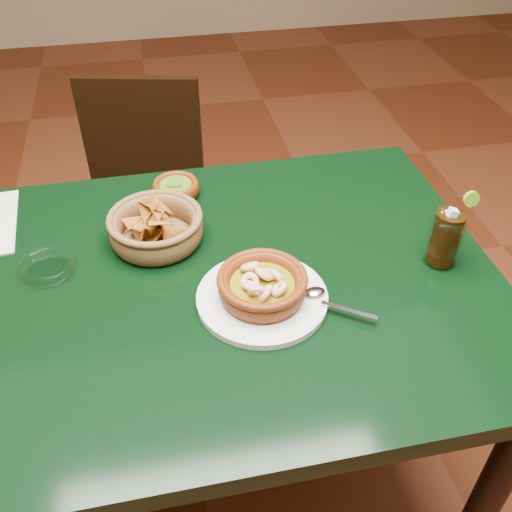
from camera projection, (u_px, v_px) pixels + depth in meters
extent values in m
plane|color=#471C0C|center=(204.00, 487.00, 1.54)|extent=(7.00, 7.00, 0.00)
cube|color=black|center=(181.00, 292.00, 1.07)|extent=(1.20, 0.80, 0.04)
cylinder|color=black|center=(484.00, 505.00, 1.14)|extent=(0.06, 0.06, 0.71)
cylinder|color=black|center=(366.00, 280.00, 1.65)|extent=(0.06, 0.06, 0.71)
cube|color=black|center=(142.00, 230.00, 1.74)|extent=(0.45, 0.45, 0.04)
cylinder|color=black|center=(89.00, 314.00, 1.75)|extent=(0.03, 0.03, 0.41)
cylinder|color=black|center=(194.00, 316.00, 1.75)|extent=(0.03, 0.03, 0.41)
cylinder|color=black|center=(112.00, 247.00, 2.00)|extent=(0.03, 0.03, 0.41)
cylinder|color=black|center=(204.00, 249.00, 2.00)|extent=(0.03, 0.03, 0.41)
cube|color=black|center=(143.00, 140.00, 1.74)|extent=(0.36, 0.11, 0.40)
cylinder|color=silver|center=(262.00, 298.00, 1.02)|extent=(0.24, 0.24, 0.01)
cylinder|color=#531F07|center=(262.00, 294.00, 1.01)|extent=(0.14, 0.14, 0.01)
torus|color=#531F07|center=(262.00, 286.00, 1.00)|extent=(0.18, 0.18, 0.04)
torus|color=#531F07|center=(262.00, 278.00, 0.99)|extent=(0.16, 0.16, 0.01)
cylinder|color=#6C6008|center=(262.00, 285.00, 1.00)|extent=(0.12, 0.12, 0.01)
torus|color=beige|center=(277.00, 276.00, 1.00)|extent=(0.04, 0.04, 0.04)
torus|color=beige|center=(269.00, 274.00, 1.01)|extent=(0.05, 0.05, 0.03)
torus|color=beige|center=(264.00, 274.00, 1.00)|extent=(0.04, 0.04, 0.04)
torus|color=beige|center=(250.00, 266.00, 1.01)|extent=(0.05, 0.05, 0.04)
torus|color=beige|center=(250.00, 282.00, 0.99)|extent=(0.05, 0.05, 0.03)
torus|color=beige|center=(251.00, 286.00, 0.98)|extent=(0.05, 0.05, 0.03)
torus|color=beige|center=(258.00, 291.00, 0.96)|extent=(0.05, 0.04, 0.05)
torus|color=beige|center=(265.00, 294.00, 0.97)|extent=(0.04, 0.05, 0.04)
torus|color=beige|center=(279.00, 289.00, 0.97)|extent=(0.05, 0.05, 0.04)
cube|color=silver|center=(349.00, 310.00, 0.98)|extent=(0.09, 0.06, 0.00)
ellipsoid|color=silver|center=(315.00, 292.00, 1.01)|extent=(0.04, 0.03, 0.01)
cylinder|color=brown|center=(158.00, 239.00, 1.15)|extent=(0.16, 0.16, 0.01)
torus|color=brown|center=(156.00, 229.00, 1.13)|extent=(0.22, 0.22, 0.06)
torus|color=brown|center=(155.00, 218.00, 1.12)|extent=(0.19, 0.19, 0.01)
cone|color=#9E601B|center=(135.00, 225.00, 1.14)|extent=(0.08, 0.06, 0.08)
cone|color=#9E601B|center=(171.00, 234.00, 1.12)|extent=(0.09, 0.05, 0.09)
cone|color=#9E601B|center=(151.00, 219.00, 1.10)|extent=(0.07, 0.07, 0.08)
cone|color=#9E601B|center=(156.00, 208.00, 1.14)|extent=(0.08, 0.05, 0.09)
cone|color=#9E601B|center=(158.00, 222.00, 1.07)|extent=(0.10, 0.09, 0.04)
cone|color=#9E601B|center=(148.00, 225.00, 1.11)|extent=(0.09, 0.07, 0.06)
cone|color=#9E601B|center=(153.00, 223.00, 1.12)|extent=(0.09, 0.08, 0.05)
cone|color=#9E601B|center=(150.00, 206.00, 1.11)|extent=(0.08, 0.08, 0.06)
cone|color=#9E601B|center=(155.00, 213.00, 1.10)|extent=(0.07, 0.07, 0.09)
cone|color=#9E601B|center=(151.00, 240.00, 1.11)|extent=(0.07, 0.08, 0.05)
cone|color=#9E601B|center=(156.00, 209.00, 1.12)|extent=(0.08, 0.06, 0.07)
cone|color=#9E601B|center=(141.00, 234.00, 1.11)|extent=(0.04, 0.09, 0.08)
cone|color=#9E601B|center=(137.00, 225.00, 1.14)|extent=(0.09, 0.06, 0.08)
cone|color=#9E601B|center=(154.00, 221.00, 1.14)|extent=(0.08, 0.07, 0.06)
cone|color=#9E601B|center=(154.00, 227.00, 1.14)|extent=(0.10, 0.08, 0.06)
cone|color=#9E601B|center=(158.00, 230.00, 1.13)|extent=(0.08, 0.06, 0.07)
cone|color=#9E601B|center=(160.00, 205.00, 1.13)|extent=(0.07, 0.10, 0.07)
cone|color=#9E601B|center=(142.00, 225.00, 1.08)|extent=(0.07, 0.07, 0.07)
cone|color=#9E601B|center=(148.00, 223.00, 1.12)|extent=(0.08, 0.06, 0.05)
cone|color=#9E601B|center=(155.00, 225.00, 1.13)|extent=(0.10, 0.05, 0.09)
cone|color=#9E601B|center=(150.00, 214.00, 1.10)|extent=(0.08, 0.06, 0.08)
cone|color=#9E601B|center=(159.00, 218.00, 1.10)|extent=(0.04, 0.09, 0.09)
cone|color=#9E601B|center=(154.00, 209.00, 1.11)|extent=(0.07, 0.07, 0.07)
cone|color=#9E601B|center=(165.00, 217.00, 1.16)|extent=(0.10, 0.08, 0.06)
cylinder|color=#531F07|center=(176.00, 194.00, 1.28)|extent=(0.09, 0.09, 0.01)
torus|color=#531F07|center=(176.00, 188.00, 1.27)|extent=(0.12, 0.12, 0.04)
cylinder|color=#2F540F|center=(176.00, 186.00, 1.26)|extent=(0.07, 0.07, 0.01)
sphere|color=#2F540F|center=(178.00, 185.00, 1.25)|extent=(0.02, 0.02, 0.02)
sphere|color=#2F540F|center=(174.00, 185.00, 1.25)|extent=(0.02, 0.02, 0.02)
sphere|color=#2F540F|center=(173.00, 186.00, 1.25)|extent=(0.02, 0.02, 0.02)
sphere|color=#2F540F|center=(170.00, 185.00, 1.25)|extent=(0.02, 0.02, 0.02)
sphere|color=#2F540F|center=(174.00, 183.00, 1.26)|extent=(0.02, 0.02, 0.02)
cylinder|color=white|center=(439.00, 260.00, 1.10)|extent=(0.06, 0.06, 0.01)
torus|color=white|center=(447.00, 233.00, 1.06)|extent=(0.14, 0.14, 0.08)
cylinder|color=black|center=(446.00, 238.00, 1.07)|extent=(0.05, 0.05, 0.11)
cube|color=silver|center=(447.00, 216.00, 1.04)|extent=(0.02, 0.02, 0.02)
cube|color=silver|center=(453.00, 219.00, 1.05)|extent=(0.02, 0.02, 0.03)
cube|color=silver|center=(453.00, 218.00, 1.04)|extent=(0.03, 0.02, 0.02)
cube|color=silver|center=(453.00, 213.00, 1.02)|extent=(0.02, 0.02, 0.02)
cube|color=silver|center=(443.00, 216.00, 1.04)|extent=(0.03, 0.02, 0.02)
torus|color=white|center=(455.00, 204.00, 1.02)|extent=(0.07, 0.07, 0.00)
cylinder|color=#639E19|center=(471.00, 199.00, 1.02)|extent=(0.03, 0.01, 0.03)
cylinder|color=white|center=(49.00, 271.00, 1.08)|extent=(0.09, 0.09, 0.01)
torus|color=white|center=(47.00, 267.00, 1.07)|extent=(0.12, 0.12, 0.03)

